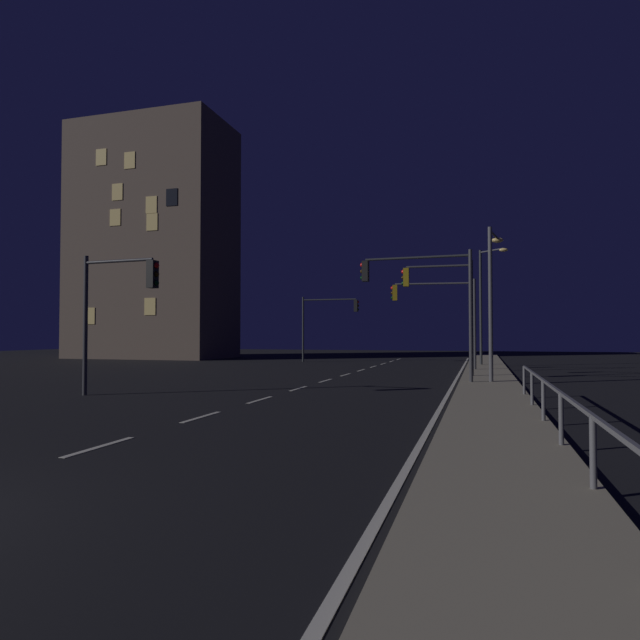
# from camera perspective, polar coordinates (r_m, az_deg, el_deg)

# --- Properties ---
(ground_plane) EXTENTS (112.00, 112.00, 0.00)m
(ground_plane) POSITION_cam_1_polar(r_m,az_deg,el_deg) (22.72, -1.84, -7.05)
(ground_plane) COLOR black
(ground_plane) RESTS_ON ground
(sidewalk_right) EXTENTS (2.48, 77.00, 0.14)m
(sidewalk_right) POSITION_cam_1_polar(r_m,az_deg,el_deg) (21.58, 17.31, -7.08)
(sidewalk_right) COLOR gray
(sidewalk_right) RESTS_ON ground
(lane_markings_center) EXTENTS (0.14, 50.00, 0.01)m
(lane_markings_center) POSITION_cam_1_polar(r_m,az_deg,el_deg) (26.05, 0.59, -6.33)
(lane_markings_center) COLOR silver
(lane_markings_center) RESTS_ON ground
(lane_edge_line) EXTENTS (0.14, 53.00, 0.01)m
(lane_edge_line) POSITION_cam_1_polar(r_m,az_deg,el_deg) (26.59, 13.92, -6.19)
(lane_edge_line) COLOR silver
(lane_edge_line) RESTS_ON ground
(traffic_light_near_right) EXTENTS (5.00, 0.77, 5.38)m
(traffic_light_near_right) POSITION_cam_1_polar(r_m,az_deg,el_deg) (33.66, 12.10, 1.56)
(traffic_light_near_right) COLOR #38383D
(traffic_light_near_right) RESTS_ON sidewalk_right
(traffic_light_far_left) EXTENTS (3.20, 0.42, 5.03)m
(traffic_light_far_left) POSITION_cam_1_polar(r_m,az_deg,el_deg) (20.62, -20.41, 2.28)
(traffic_light_far_left) COLOR #38383D
(traffic_light_far_left) RESTS_ON ground
(traffic_light_near_left) EXTENTS (5.01, 0.45, 5.75)m
(traffic_light_near_left) POSITION_cam_1_polar(r_m,az_deg,el_deg) (24.86, 10.54, 3.23)
(traffic_light_near_left) COLOR #38383D
(traffic_light_near_left) RESTS_ON sidewalk_right
(traffic_light_far_center) EXTENTS (4.71, 0.34, 5.26)m
(traffic_light_far_center) POSITION_cam_1_polar(r_m,az_deg,el_deg) (43.74, 0.79, 0.49)
(traffic_light_far_center) COLOR #2D3033
(traffic_light_far_center) RESTS_ON ground
(traffic_light_mid_left) EXTENTS (3.58, 0.35, 5.78)m
(traffic_light_mid_left) POSITION_cam_1_polar(r_m,az_deg,el_deg) (28.46, 12.57, 2.51)
(traffic_light_mid_left) COLOR #2D3033
(traffic_light_mid_left) RESTS_ON sidewalk_right
(street_lamp_mid_block) EXTENTS (0.73, 2.38, 6.77)m
(street_lamp_mid_block) POSITION_cam_1_polar(r_m,az_deg,el_deg) (25.50, 17.48, 3.27)
(street_lamp_mid_block) COLOR #4C4C51
(street_lamp_mid_block) RESTS_ON sidewalk_right
(street_lamp_far_end) EXTENTS (1.84, 1.68, 7.89)m
(street_lamp_far_end) POSITION_cam_1_polar(r_m,az_deg,el_deg) (39.06, 16.78, 2.46)
(street_lamp_far_end) COLOR #2D3033
(street_lamp_far_end) RESTS_ON sidewalk_right
(barrier_fence) EXTENTS (0.09, 18.06, 0.98)m
(barrier_fence) POSITION_cam_1_polar(r_m,az_deg,el_deg) (11.13, 23.81, -8.09)
(barrier_fence) COLOR #59595E
(barrier_fence) RESTS_ON sidewalk_right
(building_distant) EXTENTS (14.43, 8.22, 22.24)m
(building_distant) POSITION_cam_1_polar(r_m,az_deg,el_deg) (55.34, -16.92, 7.80)
(building_distant) COLOR brown
(building_distant) RESTS_ON ground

